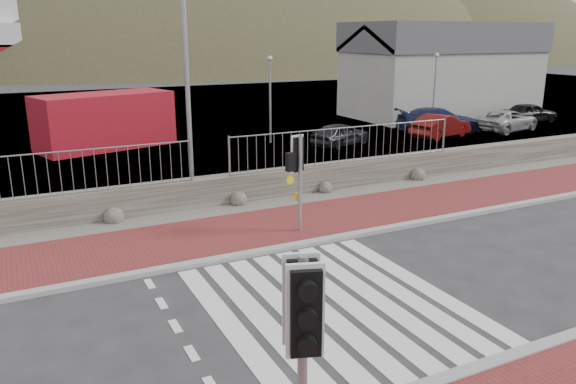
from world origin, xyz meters
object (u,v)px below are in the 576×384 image
car_d (506,120)px  traffic_signal_near (303,325)px  shipping_container (105,121)px  car_a (340,134)px  traffic_signal_far (299,163)px  car_b (441,126)px  car_c (439,120)px  streetlight (189,46)px  car_e (530,112)px

car_d → traffic_signal_near: bearing=115.9°
traffic_signal_near → shipping_container: traffic_signal_near is taller
traffic_signal_near → shipping_container: 22.10m
shipping_container → car_a: size_ratio=1.84×
traffic_signal_far → car_a: (7.35, 9.88, -1.36)m
car_a → car_b: size_ratio=0.90×
traffic_signal_near → car_c: bearing=64.5°
shipping_container → car_d: bearing=-30.3°
shipping_container → car_b: shipping_container is taller
car_b → car_c: (0.95, 1.24, 0.06)m
car_c → car_b: bearing=160.1°
traffic_signal_far → shipping_container: size_ratio=0.44×
car_b → car_c: size_ratio=0.80×
car_b → traffic_signal_near: bearing=121.6°
streetlight → car_b: (14.54, 5.18, -4.16)m
car_a → car_d: bearing=-112.2°
car_e → car_d: bearing=118.2°
shipping_container → car_d: shipping_container is taller
car_a → car_c: 6.73m
car_d → car_e: 4.09m
car_c → car_d: size_ratio=1.10×
car_b → car_c: 1.56m
traffic_signal_near → car_c: traffic_signal_near is taller
car_c → car_d: bearing=-91.4°
car_b → car_e: car_b is taller
car_b → car_a: bearing=72.3°
streetlight → car_e: 24.21m
car_a → car_b: car_b is taller
traffic_signal_near → car_a: (11.30, 17.51, -1.52)m
streetlight → shipping_container: bearing=73.0°
traffic_signal_near → car_c: size_ratio=0.64×
car_a → traffic_signal_far: bearing=123.5°
traffic_signal_near → traffic_signal_far: traffic_signal_near is taller
car_e → streetlight: bearing=110.8°
shipping_container → car_c: (16.62, -3.70, -0.59)m
traffic_signal_near → car_d: traffic_signal_near is taller
streetlight → shipping_container: size_ratio=1.41×
traffic_signal_far → car_c: size_ratio=0.58×
traffic_signal_near → car_e: size_ratio=0.84×
traffic_signal_far → car_a: 12.39m
car_a → car_e: car_e is taller
car_b → car_c: car_c is taller
car_a → car_d: car_d is taller
traffic_signal_far → car_b: (13.08, 9.47, -1.32)m
car_a → car_c: size_ratio=0.72×
traffic_signal_near → streetlight: size_ratio=0.34×
traffic_signal_far → shipping_container: (-2.59, 14.41, -0.67)m
streetlight → car_a: size_ratio=2.60×
car_c → car_e: bearing=-69.1°
traffic_signal_far → car_d: (17.65, 9.46, -1.34)m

